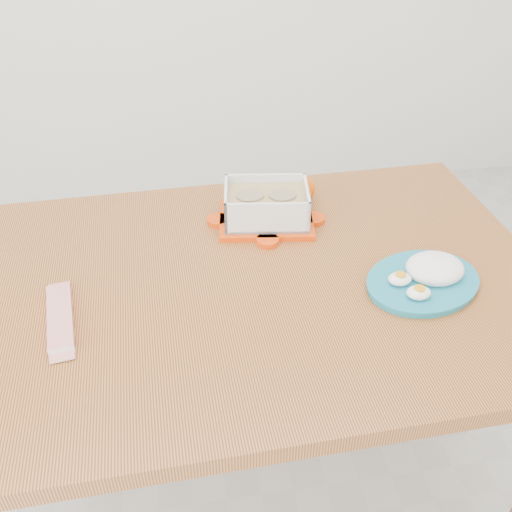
{
  "coord_description": "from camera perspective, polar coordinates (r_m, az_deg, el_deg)",
  "views": [
    {
      "loc": [
        -0.15,
        -0.88,
        1.52
      ],
      "look_at": [
        -0.0,
        0.06,
        0.81
      ],
      "focal_mm": 40.0,
      "sensor_mm": 36.0,
      "label": 1
    }
  ],
  "objects": [
    {
      "name": "ground",
      "position": [
        1.77,
        0.47,
        -22.74
      ],
      "size": [
        3.5,
        3.5,
        0.0
      ],
      "primitive_type": "plane",
      "color": "#B7B7B2",
      "rests_on": "ground"
    },
    {
      "name": "dining_table",
      "position": [
        1.29,
        0.0,
        -5.43
      ],
      "size": [
        1.3,
        0.89,
        0.75
      ],
      "rotation": [
        0.0,
        0.0,
        0.04
      ],
      "color": "#AA6E30",
      "rests_on": "ground"
    },
    {
      "name": "food_container",
      "position": [
        1.38,
        1.03,
        5.05
      ],
      "size": [
        0.25,
        0.2,
        0.1
      ],
      "rotation": [
        0.0,
        0.0,
        -0.13
      ],
      "color": "#E03B06",
      "rests_on": "dining_table"
    },
    {
      "name": "orange_fruit",
      "position": [
        1.47,
        4.52,
        6.67
      ],
      "size": [
        0.07,
        0.07,
        0.07
      ],
      "primitive_type": "sphere",
      "color": "orange",
      "rests_on": "dining_table"
    },
    {
      "name": "rice_plate",
      "position": [
        1.25,
        16.73,
        -1.87
      ],
      "size": [
        0.32,
        0.32,
        0.07
      ],
      "rotation": [
        0.0,
        0.0,
        0.34
      ],
      "color": "teal",
      "rests_on": "dining_table"
    },
    {
      "name": "candy_bar",
      "position": [
        1.19,
        -19.0,
        -5.84
      ],
      "size": [
        0.07,
        0.2,
        0.02
      ],
      "primitive_type": "cube",
      "rotation": [
        0.0,
        0.0,
        1.71
      ],
      "color": "#B60A09",
      "rests_on": "dining_table"
    },
    {
      "name": "smartphone",
      "position": [
        1.43,
        3.35,
        4.03
      ],
      "size": [
        0.11,
        0.15,
        0.01
      ],
      "primitive_type": "cube",
      "rotation": [
        0.0,
        0.0,
        -0.39
      ],
      "color": "black",
      "rests_on": "dining_table"
    }
  ]
}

